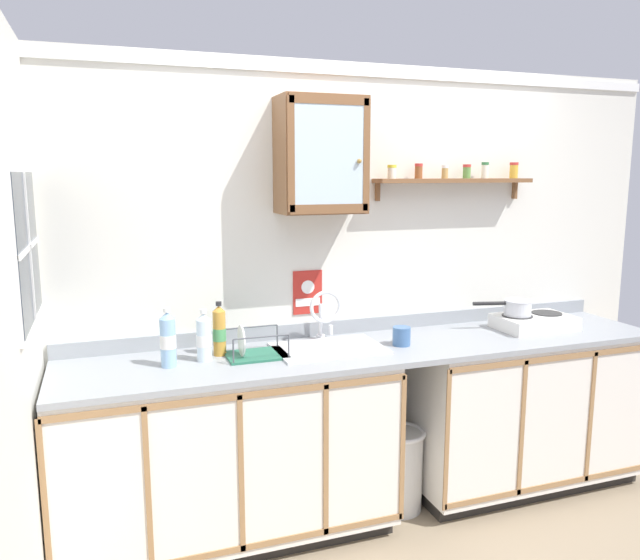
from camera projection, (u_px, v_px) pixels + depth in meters
floor at (398, 536)px, 3.17m from camera, size 6.30×6.30×0.00m
back_wall at (354, 282)px, 3.54m from camera, size 3.90×0.07×2.43m
side_wall_left at (8, 356)px, 2.13m from camera, size 0.05×3.40×2.43m
lower_cabinet_run at (228, 453)px, 3.09m from camera, size 1.66×0.63×0.91m
lower_cabinet_run_right at (520, 409)px, 3.67m from camera, size 1.40×0.63×0.91m
countertop at (377, 348)px, 3.28m from camera, size 3.26×0.65×0.03m
backsplash at (356, 325)px, 3.55m from camera, size 3.26×0.02×0.08m
sink at (328, 353)px, 3.23m from camera, size 0.56×0.43×0.42m
hot_plate_stove at (534, 322)px, 3.63m from camera, size 0.44×0.30×0.09m
saucepan at (517, 307)px, 3.59m from camera, size 0.34×0.16×0.09m
bottle_juice_amber_0 at (219, 331)px, 3.09m from camera, size 0.07×0.07×0.27m
bottle_water_blue_1 at (168, 340)px, 2.90m from camera, size 0.08×0.08×0.28m
bottle_water_clear_2 at (204, 338)px, 2.99m from camera, size 0.08×0.08×0.26m
dish_rack at (254, 351)px, 3.08m from camera, size 0.30×0.23×0.17m
mug at (402, 336)px, 3.28m from camera, size 0.11×0.12×0.10m
wall_cabinet at (321, 156)px, 3.19m from camera, size 0.45×0.29×0.60m
spice_shelf at (455, 179)px, 3.55m from camera, size 0.98×0.14×0.22m
warning_sign at (308, 293)px, 3.42m from camera, size 0.17×0.01×0.24m
window at (26, 247)px, 2.53m from camera, size 0.03×0.77×0.66m
trash_bin at (400, 468)px, 3.39m from camera, size 0.27×0.27×0.46m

